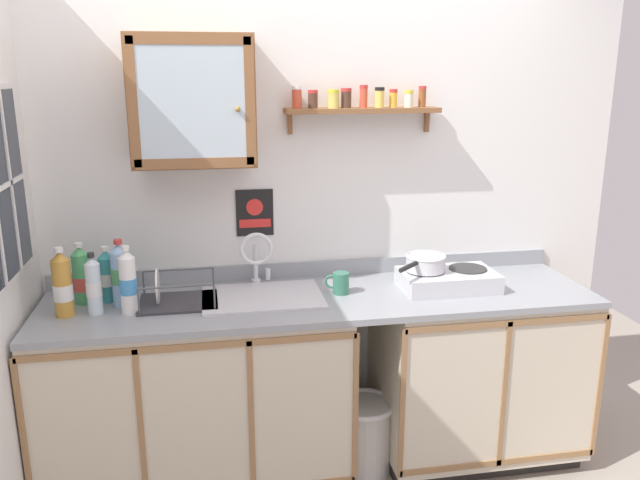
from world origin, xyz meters
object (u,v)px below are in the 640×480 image
Objects in this scene: saucepan at (425,262)px; mug at (340,283)px; bottle_water_clear_0 at (94,286)px; bottle_soda_green_5 at (81,277)px; hot_plate_stove at (448,280)px; warning_sign at (255,213)px; bottle_detergent_teal_1 at (107,276)px; bottle_water_blue_4 at (120,275)px; wall_cabinet at (193,101)px; dish_rack at (175,299)px; trash_bin at (364,434)px; sink at (262,304)px; bottle_opaque_white_2 at (128,283)px; bottle_juice_amber_3 at (62,286)px.

saucepan is 0.42m from mug.
bottle_water_clear_0 is 0.97× the size of bottle_soda_green_5.
warning_sign reaches higher than hot_plate_stove.
bottle_water_blue_4 reaches higher than bottle_detergent_teal_1.
bottle_soda_green_5 is 0.93m from wall_cabinet.
bottle_water_blue_4 is (0.07, -0.07, 0.03)m from bottle_detergent_teal_1.
dish_rack is at bearing 179.58° from saucepan.
trash_bin is (1.10, -0.10, -0.86)m from bottle_water_blue_4.
sink is 0.90m from hot_plate_stove.
warning_sign is (-0.78, 0.30, 0.21)m from saucepan.
dish_rack is at bearing -176.96° from sink.
bottle_opaque_white_2 is (0.11, -0.17, 0.02)m from bottle_detergent_teal_1.
warning_sign is (0.85, 0.35, 0.21)m from bottle_juice_amber_3.
sink is 1.82× the size of bottle_opaque_white_2.
bottle_opaque_white_2 is 0.27m from bottle_juice_amber_3.
bottle_detergent_teal_1 is at bearing -164.29° from warning_sign.
saucepan is 1.03× the size of bottle_water_clear_0.
mug is at bearing 176.82° from hot_plate_stove.
bottle_water_blue_4 is 0.53× the size of wall_cabinet.
bottle_juice_amber_3 is at bearing -178.18° from bottle_water_clear_0.
bottle_juice_amber_3 is at bearing -157.59° from warning_sign.
sink is 0.84m from trash_bin.
wall_cabinet reaches higher than dish_rack.
sink is 0.75m from bottle_water_clear_0.
dish_rack is 0.93× the size of trash_bin.
bottle_water_blue_4 is at bearing -47.01° from bottle_detergent_teal_1.
bottle_water_blue_4 is 0.88× the size of dish_rack.
bottle_water_blue_4 reaches higher than sink.
bottle_water_clear_0 is 0.92m from wall_cabinet.
hot_plate_stove is 1.52m from bottle_water_blue_4.
bottle_detergent_teal_1 is 1.07m from mug.
saucepan is 0.92× the size of bottle_juice_amber_3.
bottle_water_clear_0 reaches higher than mug.
saucepan is 1.31m from wall_cabinet.
bottle_juice_amber_3 reaches higher than dish_rack.
warning_sign is (0.39, 0.29, 0.32)m from dish_rack.
wall_cabinet is (0.12, 0.16, 0.87)m from dish_rack.
warning_sign reaches higher than bottle_opaque_white_2.
bottle_water_blue_4 is (-1.52, 0.05, 0.10)m from hot_plate_stove.
dish_rack is at bearing -179.78° from mug.
dish_rack is (0.41, -0.09, -0.10)m from bottle_soda_green_5.
hot_plate_stove is at bearing -8.96° from saucepan.
bottle_water_blue_4 is 0.19m from bottle_soda_green_5.
bottle_opaque_white_2 is at bearing -157.19° from dish_rack.
hot_plate_stove is 0.87m from trash_bin.
sink is 1.80× the size of bottle_water_blue_4.
mug is 1.07m from wall_cabinet.
warning_sign is (0.73, 0.35, 0.22)m from bottle_water_clear_0.
warning_sign is (-0.90, 0.32, 0.30)m from hot_plate_stove.
bottle_water_clear_0 is 0.16m from bottle_detergent_teal_1.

